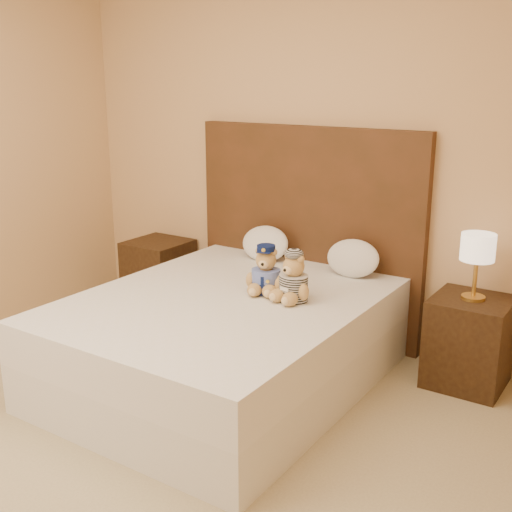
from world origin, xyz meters
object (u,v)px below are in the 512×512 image
at_px(teddy_police, 266,269).
at_px(pillow_right, 353,257).
at_px(bed, 225,340).
at_px(teddy_prisoner, 294,277).
at_px(nightstand_left, 159,274).
at_px(nightstand_right, 469,342).
at_px(pillow_left, 265,242).
at_px(lamp, 478,251).

xyz_separation_m(teddy_police, pillow_right, (0.29, 0.61, -0.02)).
bearing_deg(bed, teddy_prisoner, 26.75).
bearing_deg(teddy_police, nightstand_left, 141.37).
bearing_deg(nightstand_left, teddy_prisoner, -20.77).
distance_m(nightstand_right, pillow_left, 1.55).
bearing_deg(teddy_prisoner, pillow_left, 144.27).
bearing_deg(nightstand_left, teddy_police, -22.54).
relative_size(lamp, teddy_police, 1.34).
bearing_deg(nightstand_left, pillow_right, 1.01).
bearing_deg(lamp, teddy_prisoner, -145.13).
relative_size(pillow_left, pillow_right, 1.01).
distance_m(nightstand_left, lamp, 2.56).
distance_m(lamp, pillow_left, 1.50).
xyz_separation_m(nightstand_left, lamp, (2.50, 0.00, 0.57)).
relative_size(nightstand_left, pillow_left, 1.47).
height_order(bed, lamp, lamp).
height_order(lamp, teddy_police, lamp).
relative_size(bed, lamp, 5.00).
distance_m(lamp, teddy_police, 1.25).
height_order(nightstand_left, nightstand_right, same).
bearing_deg(bed, pillow_left, 106.34).
bearing_deg(teddy_prisoner, teddy_police, -177.31).
bearing_deg(teddy_police, teddy_prisoner, -24.13).
relative_size(teddy_prisoner, pillow_left, 0.78).
distance_m(bed, pillow_right, 1.03).
distance_m(lamp, teddy_prisoner, 1.08).
xyz_separation_m(nightstand_left, nightstand_right, (2.50, 0.00, 0.00)).
bearing_deg(teddy_prisoner, lamp, 45.59).
height_order(lamp, teddy_prisoner, lamp).
height_order(nightstand_left, teddy_prisoner, teddy_prisoner).
bearing_deg(pillow_right, teddy_prisoner, -96.91).
xyz_separation_m(bed, pillow_left, (-0.24, 0.83, 0.41)).
relative_size(teddy_police, pillow_left, 0.80).
distance_m(teddy_prisoner, pillow_right, 0.65).
distance_m(bed, teddy_prisoner, 0.59).
distance_m(nightstand_right, teddy_prisoner, 1.15).
xyz_separation_m(teddy_police, pillow_left, (-0.40, 0.61, -0.02)).
relative_size(bed, nightstand_left, 3.64).
relative_size(teddy_police, teddy_prisoner, 1.02).
bearing_deg(teddy_prisoner, nightstand_left, 169.95).
distance_m(pillow_left, pillow_right, 0.69).
distance_m(teddy_police, teddy_prisoner, 0.21).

